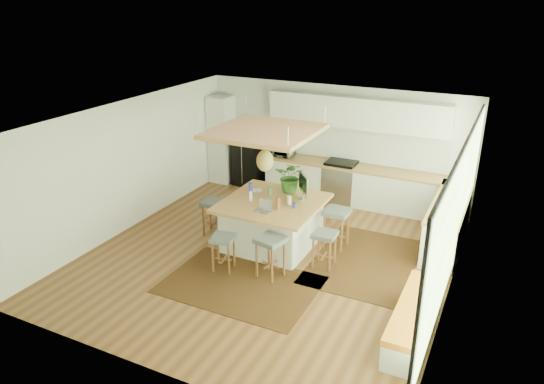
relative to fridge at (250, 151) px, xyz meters
The scene contains 37 objects.
floor 3.96m from the fridge, 56.26° to the right, with size 7.00×7.00×0.00m, color brown.
ceiling 4.24m from the fridge, 56.26° to the right, with size 7.00×7.00×0.00m, color white.
wall_back 2.20m from the fridge, ahead, with size 6.50×6.50×0.00m, color white.
wall_front 7.04m from the fridge, 72.31° to the right, with size 6.50×6.50×0.00m, color white.
wall_left 3.41m from the fridge, 109.19° to the right, with size 7.00×7.00×0.00m, color white.
wall_right 6.28m from the fridge, 30.71° to the right, with size 7.00×7.00×0.00m, color white.
window_wall 6.26m from the fridge, 30.85° to the right, with size 0.10×6.20×2.60m, color black, non-canonical shape.
pantry 0.84m from the fridge, behind, with size 0.55×0.60×2.25m, color white.
back_counter_base 2.73m from the fridge, ahead, with size 4.20×0.60×0.88m, color white.
back_counter_top 2.69m from the fridge, ahead, with size 4.24×0.64×0.05m, color #A8743B.
backsplash 2.73m from the fridge, ahead, with size 4.20×0.02×0.80m, color white.
upper_cabinets 2.96m from the fridge, ahead, with size 4.20×0.34×0.70m, color white.
range 2.47m from the fridge, ahead, with size 0.76×0.62×1.00m, color #A5A5AA, non-canonical shape.
right_counter_base 5.23m from the fridge, 13.32° to the right, with size 0.60×2.50×0.88m, color white.
right_counter_top 5.21m from the fridge, 13.32° to the right, with size 0.64×2.54×0.05m, color #A8743B.
window_bench 6.76m from the fridge, 40.86° to the right, with size 0.52×2.00×0.50m, color white, non-canonical shape.
ceiling_panel 3.53m from the fridge, 56.73° to the right, with size 1.86×1.86×0.80m, color #A8743B, non-canonical shape.
rug_near 4.92m from the fridge, 63.80° to the right, with size 2.60×1.80×0.01m, color black.
rug_right 4.73m from the fridge, 34.31° to the right, with size 1.80×2.60×0.01m, color black.
fridge is the anchor object (origin of this frame).
island 3.42m from the fridge, 54.39° to the right, with size 1.85×1.85×0.93m, color #A8743B, non-canonical shape.
stool_near_left 4.37m from the fridge, 68.19° to the right, with size 0.40×0.40×0.67m, color #4B5153, non-canonical shape.
stool_near_right 4.62m from the fridge, 57.36° to the right, with size 0.45×0.45×0.76m, color #4B5153, non-canonical shape.
stool_right_front 4.51m from the fridge, 44.35° to the right, with size 0.41×0.41×0.69m, color #4B5153, non-canonical shape.
stool_right_back 3.93m from the fridge, 36.24° to the right, with size 0.47×0.47×0.80m, color #4B5153, non-canonical shape.
stool_left_side 2.98m from the fridge, 76.55° to the right, with size 0.44×0.44×0.75m, color #4B5153, non-canonical shape.
laptop 3.84m from the fridge, 58.20° to the right, with size 0.28×0.30×0.21m, color #A5A5AA, non-canonical shape.
monitor 3.41m from the fridge, 43.96° to the right, with size 0.55×0.20×0.51m, color #A5A5AA, non-canonical shape.
microwave 0.91m from the fridge, ahead, with size 0.60×0.33×0.41m, color #A5A5AA.
island_plant 3.00m from the fridge, 45.68° to the right, with size 0.59×0.65×0.51m, color #1E4C19.
island_bowl 2.88m from the fridge, 58.77° to the right, with size 0.19×0.19×0.05m, color silver.
island_bottle_0 3.02m from the fridge, 61.80° to the right, with size 0.07×0.07×0.19m, color #2F37BD.
island_bottle_1 3.31m from the fridge, 61.56° to the right, with size 0.07×0.07×0.19m, color white.
island_bottle_2 3.78m from the fridge, 53.96° to the right, with size 0.07×0.07×0.19m, color brown.
island_bottle_3 3.57m from the fridge, 49.35° to the right, with size 0.07×0.07×0.19m, color silver.
island_bottle_4 3.07m from the fridge, 54.71° to the right, with size 0.07×0.07×0.19m, color #50844F.
island_bottle_5 3.78m from the fridge, 49.11° to the right, with size 0.07×0.07×0.19m, color #2F37BD.
Camera 1 is at (3.80, -7.68, 4.74)m, focal length 33.55 mm.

